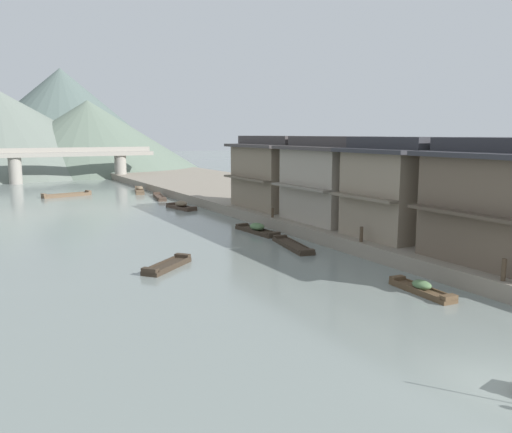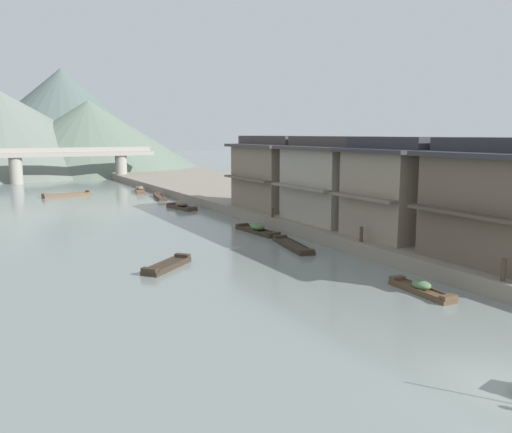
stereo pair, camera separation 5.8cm
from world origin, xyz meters
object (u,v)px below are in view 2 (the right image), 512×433
object	(u,v)px
mooring_post_dock_mid	(361,234)
mooring_post_dock_near	(503,270)
boat_upstream_distant	(182,206)
house_waterfront_narrow	(275,173)
boat_moored_third	(140,190)
boat_midriver_upstream	(67,195)
mooring_post_dock_far	(273,213)
boat_midriver_drifting	(421,289)
boat_crossing_west	(293,246)
house_waterfront_second	(393,189)
boat_moored_nearest	(160,197)
boat_moored_second	(257,229)
stone_bridge	(70,159)
boat_moored_far	(167,266)
house_waterfront_tall	(332,180)

from	to	relation	value
mooring_post_dock_mid	mooring_post_dock_near	bearing A→B (deg)	-90.00
boat_upstream_distant	house_waterfront_narrow	xyz separation A→B (m)	(5.42, -8.47, 3.55)
boat_moored_third	boat_midriver_upstream	distance (m)	8.53
house_waterfront_narrow	mooring_post_dock_far	size ratio (longest dim) A/B	11.23
mooring_post_dock_far	boat_midriver_drifting	bearing A→B (deg)	-97.76
boat_crossing_west	house_waterfront_second	world-z (taller)	house_waterfront_second
house_waterfront_second	boat_moored_nearest	bearing A→B (deg)	97.69
boat_upstream_distant	boat_moored_nearest	bearing A→B (deg)	85.45
boat_moored_second	house_waterfront_second	distance (m)	10.75
boat_upstream_distant	house_waterfront_narrow	bearing A→B (deg)	-57.37
boat_moored_nearest	boat_midriver_upstream	size ratio (longest dim) A/B	0.95
boat_moored_second	mooring_post_dock_near	xyz separation A→B (m)	(1.92, -18.86, 1.09)
boat_moored_nearest	house_waterfront_second	world-z (taller)	house_waterfront_second
boat_moored_second	stone_bridge	size ratio (longest dim) A/B	0.19
boat_moored_far	boat_upstream_distant	bearing A→B (deg)	67.71
boat_upstream_distant	house_waterfront_tall	size ratio (longest dim) A/B	0.57
boat_moored_second	boat_moored_third	distance (m)	30.20
mooring_post_dock_near	mooring_post_dock_far	size ratio (longest dim) A/B	1.36
mooring_post_dock_near	stone_bridge	bearing A→B (deg)	95.71
house_waterfront_tall	mooring_post_dock_mid	distance (m)	8.14
boat_moored_nearest	boat_crossing_west	distance (m)	28.63
boat_moored_far	mooring_post_dock_far	xyz separation A→B (m)	(11.08, 7.80, 1.06)
boat_moored_third	house_waterfront_narrow	bearing A→B (deg)	-78.45
boat_moored_second	boat_moored_third	world-z (taller)	boat_moored_third
boat_midriver_upstream	house_waterfront_narrow	world-z (taller)	house_waterfront_narrow
mooring_post_dock_mid	boat_moored_third	bearing A→B (deg)	92.85
mooring_post_dock_far	stone_bridge	world-z (taller)	stone_bridge
boat_midriver_upstream	mooring_post_dock_far	size ratio (longest dim) A/B	7.78
boat_moored_second	boat_crossing_west	size ratio (longest dim) A/B	0.92
mooring_post_dock_near	house_waterfront_tall	bearing A→B (deg)	79.47
boat_moored_nearest	house_waterfront_second	size ratio (longest dim) A/B	0.86
boat_moored_second	house_waterfront_tall	size ratio (longest dim) A/B	0.62
boat_moored_nearest	boat_moored_far	size ratio (longest dim) A/B	1.56
house_waterfront_second	mooring_post_dock_near	distance (m)	10.45
boat_midriver_drifting	mooring_post_dock_far	size ratio (longest dim) A/B	5.12
boat_midriver_drifting	mooring_post_dock_far	bearing A→B (deg)	82.24
boat_crossing_west	house_waterfront_narrow	xyz separation A→B (m)	(5.33, 11.41, 3.72)
boat_crossing_west	house_waterfront_tall	xyz separation A→B (m)	(5.41, 3.23, 3.72)
boat_upstream_distant	mooring_post_dock_near	bearing A→B (deg)	-85.82
house_waterfront_narrow	mooring_post_dock_far	world-z (taller)	house_waterfront_narrow
boat_moored_far	mooring_post_dock_near	distance (m)	16.48
boat_moored_far	mooring_post_dock_mid	distance (m)	11.45
boat_moored_third	boat_crossing_west	size ratio (longest dim) A/B	1.07
house_waterfront_tall	stone_bridge	size ratio (longest dim) A/B	0.30
boat_moored_nearest	boat_midriver_upstream	world-z (taller)	boat_midriver_upstream
boat_crossing_west	mooring_post_dock_mid	size ratio (longest dim) A/B	5.60
boat_moored_nearest	mooring_post_dock_mid	xyz separation A→B (m)	(1.73, -32.48, 1.15)
boat_upstream_distant	mooring_post_dock_far	bearing A→B (deg)	-79.66
boat_moored_far	boat_moored_third	bearing A→B (deg)	76.13
mooring_post_dock_mid	mooring_post_dock_far	world-z (taller)	mooring_post_dock_mid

